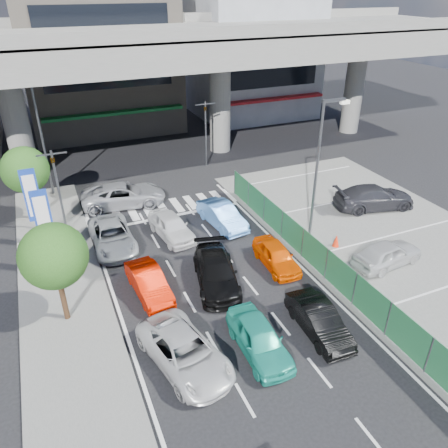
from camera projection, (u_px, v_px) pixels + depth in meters
name	position (u px, v px, depth m)	size (l,w,h in m)	color
ground	(248.00, 334.00, 18.72)	(120.00, 120.00, 0.00)	black
parking_lot	(411.00, 254.00, 24.11)	(12.00, 28.00, 0.06)	#5D5E5B
sidewalk_left	(68.00, 319.00, 19.47)	(4.00, 30.00, 0.12)	#5D5E5B
fence_run	(339.00, 275.00, 20.92)	(0.16, 22.00, 1.80)	#226339
expressway	(120.00, 51.00, 32.09)	(64.00, 14.00, 10.75)	slate
building_center	(98.00, 50.00, 41.51)	(14.00, 10.90, 15.00)	gray
building_east	(252.00, 58.00, 46.97)	(12.00, 10.90, 12.00)	gray
traffic_light_left	(55.00, 172.00, 24.28)	(1.60, 1.24, 5.20)	#595B60
traffic_light_right	(205.00, 118.00, 33.94)	(1.60, 1.24, 5.20)	#595B60
street_lamp_right	(320.00, 159.00, 23.69)	(1.65, 0.22, 8.00)	#595B60
street_lamp_left	(43.00, 129.00, 28.64)	(1.65, 0.22, 8.00)	#595B60
signboard_near	(44.00, 221.00, 21.14)	(0.80, 0.14, 4.70)	#595B60
signboard_far	(32.00, 198.00, 23.41)	(0.80, 0.14, 4.70)	#595B60
tree_near	(54.00, 256.00, 17.85)	(2.80, 2.80, 4.80)	#382314
tree_far	(25.00, 170.00, 26.00)	(2.80, 2.80, 4.80)	#382314
sedan_white_mid_left	(184.00, 352.00, 16.92)	(2.20, 4.77, 1.33)	silver
taxi_teal_mid	(259.00, 338.00, 17.53)	(1.60, 3.96, 1.35)	#25AD96
hatch_black_mid_right	(319.00, 321.00, 18.52)	(1.34, 3.85, 1.27)	black
taxi_orange_left	(149.00, 283.00, 20.86)	(1.33, 3.82, 1.26)	#C51600
sedan_black_mid	(216.00, 272.00, 21.51)	(1.93, 4.76, 1.38)	black
taxi_orange_right	(276.00, 256.00, 22.90)	(1.47, 3.65, 1.24)	#F85600
wagon_silver_front_left	(112.00, 236.00, 24.58)	(2.21, 4.79, 1.33)	#B0B4B7
sedan_white_front_mid	(171.00, 226.00, 25.53)	(1.63, 4.05, 1.38)	white
kei_truck_front_right	(222.00, 215.00, 26.72)	(1.46, 4.17, 1.38)	#599CF7
crossing_wagon_silver	(124.00, 195.00, 29.10)	(2.53, 5.49, 1.53)	#9D9EA4
parked_sedan_white	(387.00, 254.00, 22.86)	(1.61, 4.01, 1.37)	silver
parked_sedan_dgrey	(374.00, 197.00, 28.64)	(2.15, 5.30, 1.54)	#2E2E33
traffic_cone	(336.00, 241.00, 24.63)	(0.38, 0.38, 0.74)	red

